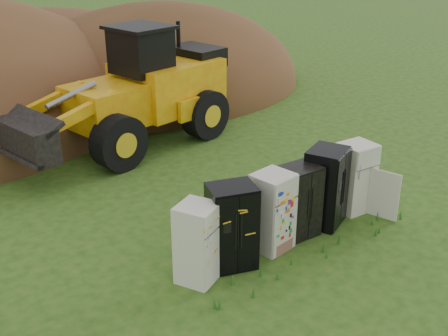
# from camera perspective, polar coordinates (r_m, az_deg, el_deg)

# --- Properties ---
(ground) EXTENTS (120.00, 120.00, 0.00)m
(ground) POSITION_cam_1_polar(r_m,az_deg,el_deg) (12.98, 6.21, -7.30)
(ground) COLOR #254A13
(ground) RESTS_ON ground
(fridge_leftmost) EXTENTS (0.97, 0.95, 1.68)m
(fridge_leftmost) POSITION_cam_1_polar(r_m,az_deg,el_deg) (11.18, -2.75, -7.64)
(fridge_leftmost) COLOR silver
(fridge_leftmost) RESTS_ON ground
(fridge_black_side) EXTENTS (1.15, 1.03, 1.83)m
(fridge_black_side) POSITION_cam_1_polar(r_m,az_deg,el_deg) (11.60, 0.80, -5.96)
(fridge_black_side) COLOR black
(fridge_black_side) RESTS_ON ground
(fridge_sticker) EXTENTS (0.87, 0.82, 1.78)m
(fridge_sticker) POSITION_cam_1_polar(r_m,az_deg,el_deg) (12.26, 4.88, -4.45)
(fridge_sticker) COLOR silver
(fridge_sticker) RESTS_ON ground
(fridge_dark_mid) EXTENTS (0.92, 0.77, 1.70)m
(fridge_dark_mid) POSITION_cam_1_polar(r_m,az_deg,el_deg) (12.86, 7.56, -3.36)
(fridge_dark_mid) COLOR black
(fridge_dark_mid) RESTS_ON ground
(fridge_black_right) EXTENTS (1.18, 1.09, 1.90)m
(fridge_black_right) POSITION_cam_1_polar(r_m,az_deg,el_deg) (13.40, 10.26, -1.92)
(fridge_black_right) COLOR black
(fridge_black_right) RESTS_ON ground
(fridge_open_door) EXTENTS (0.87, 0.82, 1.77)m
(fridge_open_door) POSITION_cam_1_polar(r_m,az_deg,el_deg) (14.23, 13.16, -0.93)
(fridge_open_door) COLOR silver
(fridge_open_door) RESTS_ON ground
(wheel_loader) EXTENTS (8.22, 4.35, 3.78)m
(wheel_loader) POSITION_cam_1_polar(r_m,az_deg,el_deg) (17.73, -10.60, 7.63)
(wheel_loader) COLOR gold
(wheel_loader) RESTS_ON ground
(dirt_mound_right) EXTENTS (13.81, 10.13, 7.45)m
(dirt_mound_right) POSITION_cam_1_polar(r_m,az_deg,el_deg) (24.74, -6.84, 7.80)
(dirt_mound_right) COLOR #4A3218
(dirt_mound_right) RESTS_ON ground
(dirt_mound_back) EXTENTS (19.14, 12.76, 6.16)m
(dirt_mound_back) POSITION_cam_1_polar(r_m,az_deg,el_deg) (28.60, -20.58, 8.62)
(dirt_mound_back) COLOR #4A3218
(dirt_mound_back) RESTS_ON ground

